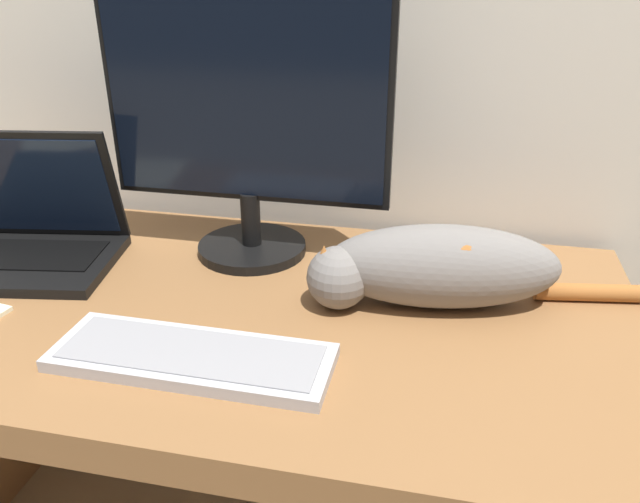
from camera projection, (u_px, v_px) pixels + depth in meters
desk at (223, 373)px, 1.20m from camera, size 1.49×0.75×0.77m
monitor at (248, 118)px, 1.19m from camera, size 0.56×0.22×0.54m
laptop at (32, 238)px, 1.25m from camera, size 0.37×0.30×0.26m
external_keyboard at (192, 357)px, 0.95m from camera, size 0.43×0.15×0.02m
cat at (433, 266)px, 1.09m from camera, size 0.60×0.21×0.15m
small_toy at (426, 259)px, 1.20m from camera, size 0.07×0.07×0.07m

